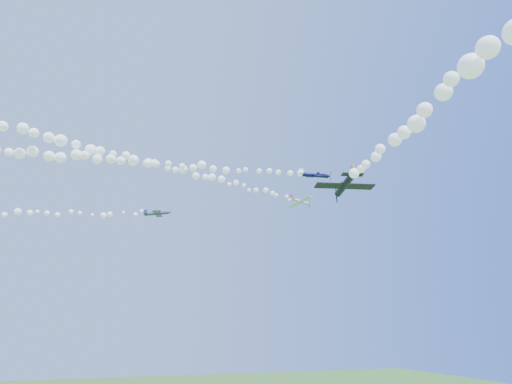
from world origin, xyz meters
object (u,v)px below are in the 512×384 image
object	(u,v)px
plane_white	(300,201)
plane_grey	(157,213)
plane_navy	(315,175)
plane_black	(345,185)

from	to	relation	value
plane_white	plane_grey	size ratio (longest dim) A/B	1.13
plane_navy	plane_black	size ratio (longest dim) A/B	0.81
plane_navy	plane_black	xyz separation A→B (m)	(-5.76, -20.69, -9.22)
plane_grey	plane_black	bearing A→B (deg)	-47.58
plane_white	plane_black	size ratio (longest dim) A/B	0.86
plane_white	plane_black	bearing A→B (deg)	-129.79
plane_black	plane_navy	bearing A→B (deg)	-5.09
plane_navy	plane_black	distance (m)	23.37
plane_navy	plane_grey	bearing A→B (deg)	146.48
plane_black	plane_grey	bearing A→B (deg)	37.87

